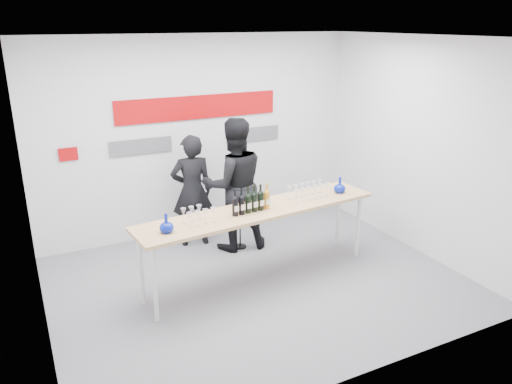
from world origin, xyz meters
TOP-DOWN VIEW (x-y plane):
  - ground at (0.00, 0.00)m, footprint 5.00×5.00m
  - back_wall at (0.00, 2.00)m, footprint 5.00×0.04m
  - signage at (-0.06, 1.97)m, footprint 3.38×0.02m
  - tasting_table at (0.07, 0.10)m, footprint 3.25×0.96m
  - wine_bottles at (-0.07, 0.06)m, footprint 0.53×0.13m
  - decanter_left at (-1.17, -0.08)m, footprint 0.16×0.16m
  - decanter_right at (1.32, 0.18)m, footprint 0.16×0.16m
  - glasses_left at (-0.78, 0.01)m, footprint 0.38×0.24m
  - glasses_right at (0.83, 0.18)m, footprint 0.58×0.27m
  - presenter_left at (-0.32, 1.49)m, footprint 0.66×0.49m
  - presenter_right at (0.17, 1.11)m, footprint 1.03×0.85m
  - mic_stand at (0.23, 1.05)m, footprint 0.18×0.18m

SIDE VIEW (x-z plane):
  - ground at x=0.00m, z-range 0.00..0.00m
  - mic_stand at x=0.23m, z-range -0.30..1.26m
  - presenter_left at x=-0.32m, z-range 0.00..1.66m
  - tasting_table at x=0.07m, z-range 0.41..1.37m
  - presenter_right at x=0.17m, z-range 0.00..1.92m
  - glasses_left at x=-0.78m, z-range 0.96..1.14m
  - glasses_right at x=0.83m, z-range 0.96..1.14m
  - decanter_left at x=-1.17m, z-range 0.96..1.17m
  - decanter_right at x=1.32m, z-range 0.96..1.17m
  - wine_bottles at x=-0.07m, z-range 0.96..1.29m
  - back_wall at x=0.00m, z-range 0.00..3.00m
  - signage at x=-0.06m, z-range 1.41..2.20m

